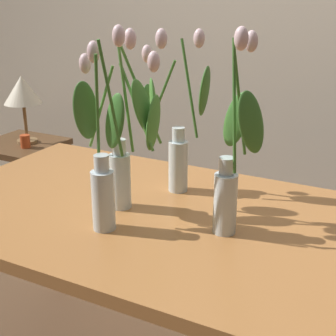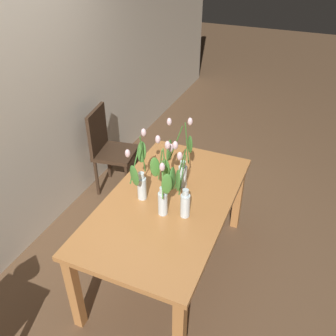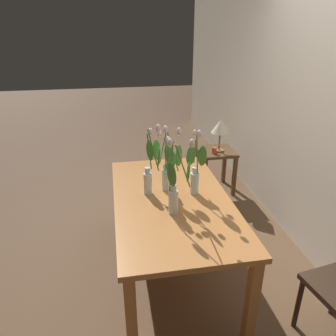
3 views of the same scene
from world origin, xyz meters
TOP-DOWN VIEW (x-y plane):
  - room_wall_rear at (0.00, 1.33)m, footprint 9.00×0.10m
  - dining_table at (0.00, 0.00)m, footprint 1.60×0.90m
  - tulip_vase_0 at (-0.06, 0.20)m, footprint 0.25×0.12m
  - tulip_vase_1 at (-0.12, -0.15)m, footprint 0.14×0.15m
  - tulip_vase_2 at (-0.13, -0.02)m, footprint 0.25×0.23m
  - tulip_vase_3 at (0.22, -0.02)m, footprint 0.19×0.20m
  - side_table at (-1.43, 0.83)m, footprint 0.44×0.44m
  - table_lamp at (-1.39, 0.85)m, footprint 0.22×0.22m
  - pillar_candle at (-1.33, 0.77)m, footprint 0.06×0.06m

SIDE VIEW (x-z plane):
  - side_table at x=-1.43m, z-range 0.16..0.71m
  - pillar_candle at x=-1.33m, z-range 0.55..0.62m
  - dining_table at x=0.00m, z-range 0.28..1.02m
  - table_lamp at x=-1.39m, z-range 0.66..1.06m
  - tulip_vase_0 at x=-0.06m, z-range 0.64..1.20m
  - tulip_vase_1 at x=-0.12m, z-range 0.64..1.22m
  - tulip_vase_3 at x=0.22m, z-range 0.64..1.22m
  - tulip_vase_2 at x=-0.13m, z-range 0.69..1.25m
  - room_wall_rear at x=0.00m, z-range 0.00..2.70m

